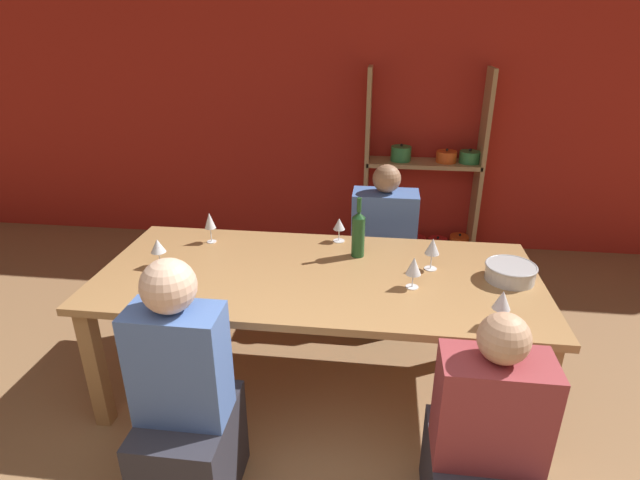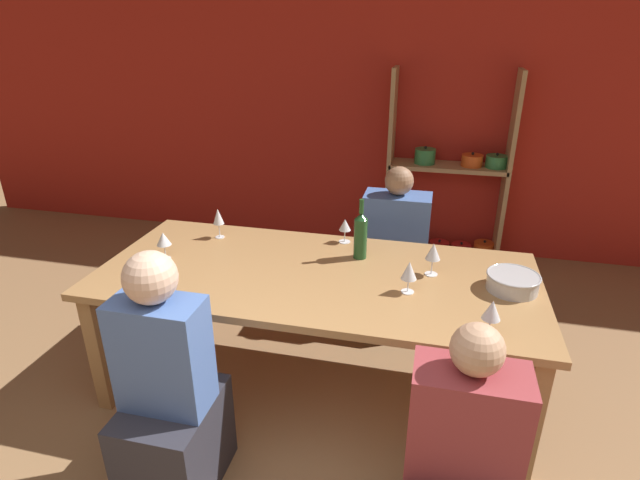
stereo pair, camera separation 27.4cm
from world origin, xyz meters
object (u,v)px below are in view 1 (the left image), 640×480
at_px(mixing_bowl, 510,272).
at_px(person_far_a, 382,263).
at_px(dining_table, 318,285).
at_px(wine_glass_white_a, 210,221).
at_px(wine_bottle_green, 358,233).
at_px(person_near_b, 483,459).
at_px(shelf_unit, 422,191).
at_px(wine_glass_red_a, 158,247).
at_px(wine_glass_empty_a, 339,225).
at_px(person_near_a, 187,418).
at_px(wine_glass_empty_c, 502,300).
at_px(wine_glass_red_b, 432,247).
at_px(wine_glass_empty_b, 414,266).

relative_size(mixing_bowl, person_far_a, 0.23).
distance_m(dining_table, wine_glass_white_a, 0.81).
distance_m(wine_bottle_green, person_far_a, 0.82).
distance_m(wine_bottle_green, person_near_b, 1.32).
relative_size(shelf_unit, wine_glass_white_a, 8.67).
relative_size(shelf_unit, wine_glass_red_a, 10.26).
xyz_separation_m(wine_glass_empty_a, person_near_a, (-0.54, -1.26, -0.42)).
height_order(dining_table, person_near_a, person_near_a).
bearing_deg(mixing_bowl, wine_glass_empty_c, -107.58).
height_order(wine_glass_white_a, wine_glass_red_b, wine_glass_white_a).
bearing_deg(mixing_bowl, person_far_a, 128.47).
height_order(wine_glass_empty_a, wine_glass_red_b, wine_glass_red_b).
height_order(shelf_unit, wine_glass_empty_c, shelf_unit).
height_order(wine_glass_red_a, person_near_b, person_near_b).
bearing_deg(mixing_bowl, person_near_b, -104.99).
distance_m(mixing_bowl, wine_glass_white_a, 1.75).
bearing_deg(dining_table, wine_glass_red_a, -177.89).
distance_m(wine_glass_empty_c, wine_glass_red_b, 0.59).
bearing_deg(dining_table, wine_glass_red_b, 11.19).
bearing_deg(wine_bottle_green, person_far_a, 76.46).
distance_m(wine_glass_white_a, person_near_a, 1.26).
bearing_deg(shelf_unit, person_far_a, -106.52).
bearing_deg(wine_glass_red_a, wine_glass_red_b, 5.87).
bearing_deg(wine_glass_empty_c, wine_glass_white_a, 154.93).
distance_m(wine_glass_empty_b, person_near_a, 1.28).
bearing_deg(wine_glass_empty_b, person_far_a, 98.57).
bearing_deg(wine_glass_empty_a, dining_table, -99.76).
distance_m(dining_table, wine_glass_empty_b, 0.55).
height_order(wine_glass_empty_a, wine_glass_empty_b, wine_glass_empty_b).
xyz_separation_m(shelf_unit, person_far_a, (-0.34, -1.15, -0.19)).
distance_m(dining_table, wine_bottle_green, 0.39).
bearing_deg(wine_bottle_green, person_near_a, -121.98).
bearing_deg(wine_glass_empty_b, wine_glass_red_a, 177.12).
height_order(wine_glass_empty_b, person_far_a, person_far_a).
height_order(shelf_unit, wine_bottle_green, shelf_unit).
distance_m(mixing_bowl, wine_glass_empty_a, 1.02).
xyz_separation_m(dining_table, wine_glass_empty_a, (0.08, 0.44, 0.19)).
distance_m(wine_glass_empty_c, person_far_a, 1.47).
distance_m(wine_glass_empty_c, person_near_b, 0.66).
bearing_deg(dining_table, wine_glass_white_a, 155.15).
relative_size(wine_glass_empty_b, wine_glass_red_a, 1.05).
distance_m(person_near_a, person_near_b, 1.25).
distance_m(wine_glass_red_a, person_near_a, 0.99).
bearing_deg(dining_table, person_near_a, -119.31).
bearing_deg(wine_glass_red_b, mixing_bowl, -10.84).
bearing_deg(wine_glass_empty_c, person_far_a, 111.87).
xyz_separation_m(mixing_bowl, wine_glass_empty_a, (-0.94, 0.40, 0.06)).
bearing_deg(wine_glass_red_a, mixing_bowl, 2.30).
relative_size(dining_table, wine_bottle_green, 6.71).
bearing_deg(person_far_a, wine_glass_white_a, 27.29).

